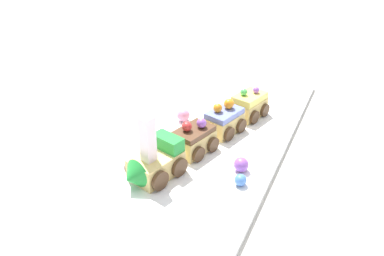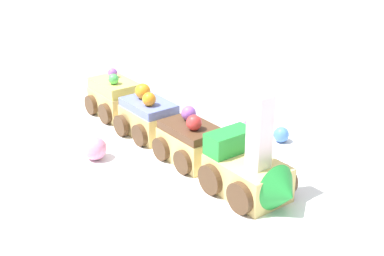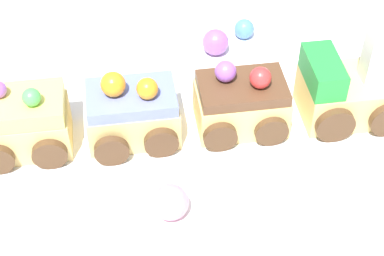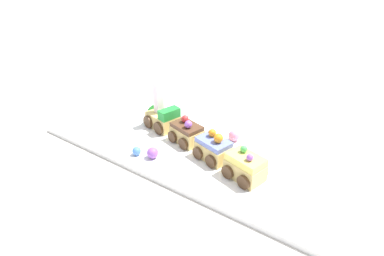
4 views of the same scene
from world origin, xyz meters
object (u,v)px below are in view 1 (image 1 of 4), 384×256
(gumball_pink, at_px, (183,115))
(gumball_purple, at_px, (241,165))
(cake_train_locomotive, at_px, (153,163))
(cake_car_chocolate, at_px, (194,140))
(cake_car_blueberry, at_px, (224,121))
(gumball_blue, at_px, (240,180))
(cake_car_lemon, at_px, (249,105))

(gumball_pink, relative_size, gumball_purple, 1.09)
(cake_train_locomotive, height_order, cake_car_chocolate, cake_train_locomotive)
(cake_train_locomotive, xyz_separation_m, cake_car_blueberry, (-0.20, 0.05, -0.00))
(cake_car_chocolate, relative_size, gumball_blue, 4.26)
(cake_train_locomotive, xyz_separation_m, gumball_blue, (-0.04, 0.15, -0.02))
(cake_train_locomotive, distance_m, gumball_blue, 0.15)
(cake_train_locomotive, height_order, gumball_blue, cake_train_locomotive)
(cake_car_chocolate, xyz_separation_m, gumball_pink, (-0.10, -0.07, -0.01))
(cake_car_blueberry, bearing_deg, gumball_purple, 49.03)
(cake_car_chocolate, distance_m, gumball_purple, 0.11)
(cake_train_locomotive, bearing_deg, cake_car_blueberry, -179.95)
(gumball_blue, height_order, gumball_purple, gumball_purple)
(gumball_blue, relative_size, gumball_pink, 0.72)
(cake_car_lemon, relative_size, gumball_pink, 3.07)
(gumball_pink, bearing_deg, cake_train_locomotive, 11.81)
(cake_train_locomotive, relative_size, cake_car_lemon, 1.36)
(cake_car_chocolate, xyz_separation_m, gumball_purple, (0.02, 0.10, -0.01))
(gumball_blue, bearing_deg, gumball_pink, -130.51)
(cake_train_locomotive, relative_size, gumball_blue, 5.81)
(cake_train_locomotive, bearing_deg, gumball_purple, 137.12)
(cake_car_lemon, xyz_separation_m, gumball_purple, (0.21, 0.05, -0.01))
(cake_car_chocolate, distance_m, gumball_pink, 0.12)
(cake_car_blueberry, relative_size, gumball_purple, 3.34)
(gumball_blue, distance_m, gumball_purple, 0.04)
(cake_car_lemon, bearing_deg, gumball_blue, 30.19)
(cake_car_chocolate, distance_m, gumball_blue, 0.13)
(cake_car_chocolate, height_order, gumball_pink, cake_car_chocolate)
(gumball_purple, bearing_deg, gumball_pink, -124.66)
(cake_car_chocolate, xyz_separation_m, gumball_blue, (0.06, 0.12, -0.01))
(cake_car_chocolate, xyz_separation_m, cake_car_lemon, (-0.18, 0.05, 0.00))
(gumball_pink, height_order, gumball_purple, gumball_pink)
(cake_car_chocolate, bearing_deg, cake_car_blueberry, -179.89)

